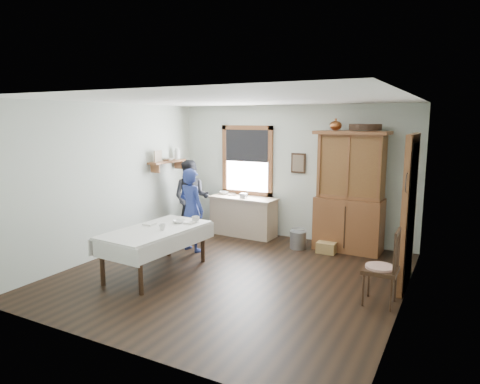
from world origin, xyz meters
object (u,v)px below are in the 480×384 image
(china_hutch, at_px, (350,192))
(dining_table, at_px, (156,251))
(pail, at_px, (298,240))
(spindle_chair, at_px, (381,266))
(wicker_basket, at_px, (326,248))
(woman_blue, at_px, (191,213))
(work_counter, at_px, (243,216))
(figure_dark, at_px, (191,201))

(china_hutch, distance_m, dining_table, 3.62)
(dining_table, distance_m, pail, 2.77)
(spindle_chair, height_order, wicker_basket, spindle_chair)
(china_hutch, relative_size, woman_blue, 1.55)
(china_hutch, bearing_deg, woman_blue, -149.85)
(work_counter, height_order, woman_blue, woman_blue)
(wicker_basket, bearing_deg, woman_blue, -155.48)
(wicker_basket, bearing_deg, pail, 177.15)
(woman_blue, bearing_deg, work_counter, -91.72)
(wicker_basket, relative_size, woman_blue, 0.24)
(pail, height_order, woman_blue, woman_blue)
(spindle_chair, relative_size, woman_blue, 0.72)
(china_hutch, xyz_separation_m, figure_dark, (-3.19, -0.46, -0.37))
(dining_table, bearing_deg, pail, 56.27)
(china_hutch, xyz_separation_m, pail, (-0.86, -0.33, -0.94))
(pail, bearing_deg, china_hutch, 20.83)
(wicker_basket, xyz_separation_m, figure_dark, (-2.89, -0.11, 0.63))
(figure_dark, bearing_deg, dining_table, -88.69)
(dining_table, bearing_deg, work_counter, 86.10)
(work_counter, xyz_separation_m, dining_table, (-0.18, -2.64, -0.04))
(work_counter, bearing_deg, figure_dark, -150.67)
(dining_table, height_order, pail, dining_table)
(china_hutch, relative_size, dining_table, 1.22)
(pail, relative_size, wicker_basket, 0.97)
(spindle_chair, distance_m, woman_blue, 3.60)
(china_hutch, height_order, wicker_basket, china_hutch)
(china_hutch, xyz_separation_m, wicker_basket, (-0.30, -0.35, -1.01))
(work_counter, bearing_deg, woman_blue, -100.90)
(work_counter, height_order, spindle_chair, spindle_chair)
(woman_blue, relative_size, figure_dark, 0.97)
(spindle_chair, height_order, woman_blue, woman_blue)
(work_counter, bearing_deg, dining_table, -91.09)
(china_hutch, height_order, dining_table, china_hutch)
(pail, bearing_deg, woman_blue, -148.03)
(spindle_chair, height_order, pail, spindle_chair)
(woman_blue, bearing_deg, wicker_basket, -143.49)
(woman_blue, height_order, figure_dark, figure_dark)
(wicker_basket, distance_m, figure_dark, 2.96)
(dining_table, bearing_deg, wicker_basket, 47.25)
(dining_table, xyz_separation_m, pail, (1.53, 2.29, -0.20))
(work_counter, bearing_deg, china_hutch, 2.20)
(pail, height_order, figure_dark, figure_dark)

